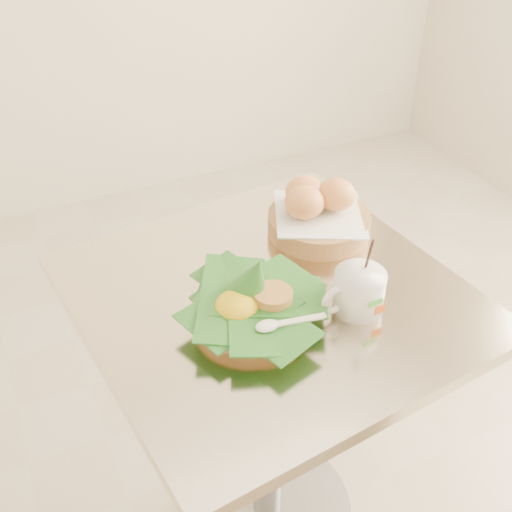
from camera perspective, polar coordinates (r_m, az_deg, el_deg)
name	(u,v)px	position (r m, az deg, el deg)	size (l,w,h in m)	color
cafe_table	(269,372)	(1.39, 1.17, -10.27)	(0.78, 0.78, 0.75)	gray
rice_basket	(252,301)	(1.17, -0.36, -4.04)	(0.27, 0.27, 0.14)	tan
bread_basket	(317,213)	(1.39, 5.48, 3.85)	(0.25, 0.25, 0.12)	tan
coffee_mug	(358,291)	(1.19, 9.04, -3.07)	(0.13, 0.10, 0.16)	white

